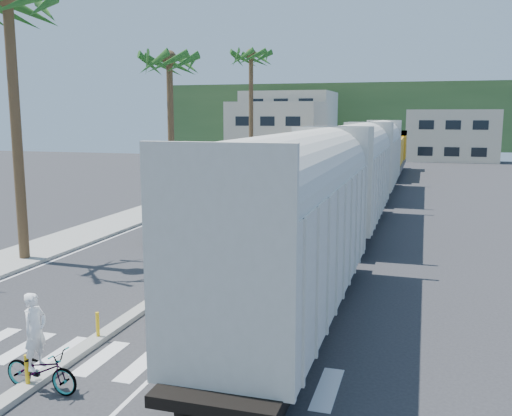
# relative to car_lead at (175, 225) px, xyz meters

# --- Properties ---
(ground) EXTENTS (140.00, 140.00, 0.00)m
(ground) POSITION_rel_car_lead_xyz_m (3.52, -11.98, -0.71)
(ground) COLOR #28282B
(ground) RESTS_ON ground
(sidewalk) EXTENTS (3.00, 90.00, 0.15)m
(sidewalk) POSITION_rel_car_lead_xyz_m (-4.98, 13.02, -0.63)
(sidewalk) COLOR gray
(sidewalk) RESTS_ON ground
(rails) EXTENTS (1.56, 100.00, 0.06)m
(rails) POSITION_rel_car_lead_xyz_m (8.52, 16.02, -0.68)
(rails) COLOR black
(rails) RESTS_ON ground
(median) EXTENTS (0.45, 60.00, 0.85)m
(median) POSITION_rel_car_lead_xyz_m (3.52, 7.98, -0.62)
(median) COLOR gray
(median) RESTS_ON ground
(crosswalk) EXTENTS (14.00, 2.20, 0.01)m
(crosswalk) POSITION_rel_car_lead_xyz_m (3.52, -13.98, -0.70)
(crosswalk) COLOR silver
(crosswalk) RESTS_ON ground
(lane_markings) EXTENTS (9.42, 90.00, 0.01)m
(lane_markings) POSITION_rel_car_lead_xyz_m (1.37, 13.02, -0.70)
(lane_markings) COLOR silver
(lane_markings) RESTS_ON ground
(freight_train) EXTENTS (3.00, 60.94, 5.85)m
(freight_train) POSITION_rel_car_lead_xyz_m (8.52, 10.47, 2.20)
(freight_train) COLOR beige
(freight_train) RESTS_ON ground
(palm_trees) EXTENTS (3.50, 37.20, 13.75)m
(palm_trees) POSITION_rel_car_lead_xyz_m (-4.58, 10.72, 10.10)
(palm_trees) COLOR brown
(palm_trees) RESTS_ON ground
(buildings) EXTENTS (38.00, 27.00, 10.00)m
(buildings) POSITION_rel_car_lead_xyz_m (-2.90, 59.68, 3.66)
(buildings) COLOR beige
(buildings) RESTS_ON ground
(hillside) EXTENTS (80.00, 20.00, 12.00)m
(hillside) POSITION_rel_car_lead_xyz_m (3.52, 88.02, 5.29)
(hillside) COLOR #385628
(hillside) RESTS_ON ground
(car_lead) EXTENTS (2.19, 4.35, 1.41)m
(car_lead) POSITION_rel_car_lead_xyz_m (0.00, 0.00, 0.00)
(car_lead) COLOR black
(car_lead) RESTS_ON ground
(car_second) EXTENTS (1.94, 4.76, 1.53)m
(car_second) POSITION_rel_car_lead_xyz_m (-0.36, 4.88, 0.06)
(car_second) COLOR black
(car_second) RESTS_ON ground
(car_third) EXTENTS (2.96, 5.54, 1.51)m
(car_third) POSITION_rel_car_lead_xyz_m (0.54, 9.29, 0.05)
(car_third) COLOR black
(car_third) RESTS_ON ground
(car_rear) EXTENTS (2.64, 4.99, 1.33)m
(car_rear) POSITION_rel_car_lead_xyz_m (0.41, 15.86, -0.04)
(car_rear) COLOR #AAACAF
(car_rear) RESTS_ON ground
(cyclist) EXTENTS (0.96, 2.06, 2.35)m
(cyclist) POSITION_rel_car_lead_xyz_m (3.85, -15.93, 0.05)
(cyclist) COLOR #9EA0A5
(cyclist) RESTS_ON ground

